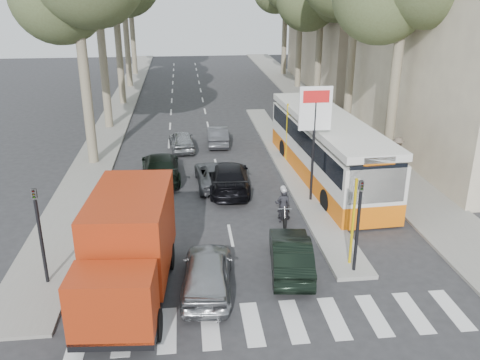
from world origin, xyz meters
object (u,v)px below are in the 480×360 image
object	(u,v)px
silver_hatchback	(207,272)
red_truck	(129,247)
dark_hatchback	(291,254)
city_bus	(326,146)
motorcycle	(283,205)

from	to	relation	value
silver_hatchback	red_truck	bearing A→B (deg)	4.49
dark_hatchback	red_truck	distance (m)	5.81
silver_hatchback	red_truck	xyz separation A→B (m)	(-2.52, 0.04, 1.10)
dark_hatchback	red_truck	world-z (taller)	red_truck
silver_hatchback	city_bus	xyz separation A→B (m)	(6.87, 10.15, 1.08)
red_truck	silver_hatchback	bearing A→B (deg)	3.63
silver_hatchback	dark_hatchback	distance (m)	3.24
silver_hatchback	motorcycle	world-z (taller)	motorcycle
city_bus	motorcycle	size ratio (longest dim) A/B	6.63
dark_hatchback	motorcycle	xyz separation A→B (m)	(0.51, 4.10, 0.10)
city_bus	motorcycle	bearing A→B (deg)	-126.10
silver_hatchback	city_bus	bearing A→B (deg)	-118.77
red_truck	city_bus	xyz separation A→B (m)	(9.40, 10.11, -0.02)
red_truck	city_bus	size ratio (longest dim) A/B	0.50
city_bus	red_truck	bearing A→B (deg)	-136.00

